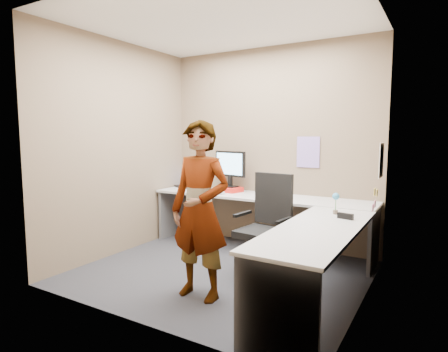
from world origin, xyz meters
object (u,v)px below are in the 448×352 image
Objects in this scene: office_chair at (265,235)px; person at (200,210)px; monitor at (230,166)px; desk at (271,218)px.

office_chair is 0.94m from person.
person is (0.66, -1.71, -0.26)m from monitor.
person is (-0.30, -0.80, 0.38)m from office_chair.
monitor is 0.32× the size of person.
desk is at bearing 74.40° from person.
person is at bearing -104.20° from office_chair.
office_chair reaches higher than desk.
person is at bearing -56.03° from monitor.
monitor is (-0.94, 0.70, 0.50)m from desk.
monitor reaches higher than office_chair.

